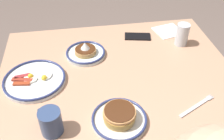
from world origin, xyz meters
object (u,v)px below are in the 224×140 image
object	(u,v)px
plate_near_main	(86,52)
cell_phone	(138,37)
drinking_glass	(182,35)
paper_napkin	(168,31)
fork_near	(197,106)
coffee_mug	(50,121)
plate_far_companion	(35,80)
plate_center_pancakes	(119,118)

from	to	relation	value
plate_near_main	cell_phone	xyz separation A→B (m)	(-0.30, -0.12, -0.01)
cell_phone	drinking_glass	bearing A→B (deg)	165.66
paper_napkin	fork_near	size ratio (longest dim) A/B	0.82
coffee_mug	paper_napkin	size ratio (longest dim) A/B	0.68
plate_far_companion	fork_near	xyz separation A→B (m)	(-0.66, 0.26, -0.01)
coffee_mug	cell_phone	world-z (taller)	coffee_mug
plate_near_main	fork_near	bearing A→B (deg)	134.56
fork_near	plate_center_pancakes	bearing A→B (deg)	4.63
plate_near_main	drinking_glass	world-z (taller)	drinking_glass
plate_near_main	plate_far_companion	bearing A→B (deg)	34.50
coffee_mug	paper_napkin	xyz separation A→B (m)	(-0.66, -0.61, -0.05)
drinking_glass	fork_near	world-z (taller)	drinking_glass
plate_far_companion	coffee_mug	size ratio (longest dim) A/B	2.72
coffee_mug	drinking_glass	distance (m)	0.83
drinking_glass	plate_center_pancakes	bearing A→B (deg)	48.00
plate_center_pancakes	coffee_mug	xyz separation A→B (m)	(0.25, 0.00, 0.03)
plate_far_companion	cell_phone	distance (m)	0.62
paper_napkin	coffee_mug	bearing A→B (deg)	42.94
plate_center_pancakes	plate_far_companion	world-z (taller)	plate_center_pancakes
plate_near_main	cell_phone	distance (m)	0.33
plate_center_pancakes	paper_napkin	bearing A→B (deg)	-123.50
plate_near_main	paper_napkin	size ratio (longest dim) A/B	1.35
plate_center_pancakes	cell_phone	world-z (taller)	plate_center_pancakes
drinking_glass	paper_napkin	bearing A→B (deg)	-80.70
drinking_glass	plate_far_companion	bearing A→B (deg)	13.86
plate_near_main	plate_center_pancakes	world-z (taller)	plate_near_main
plate_far_companion	fork_near	distance (m)	0.71
cell_phone	paper_napkin	size ratio (longest dim) A/B	0.96
fork_near	plate_far_companion	bearing A→B (deg)	-21.28
plate_center_pancakes	cell_phone	xyz separation A→B (m)	(-0.21, -0.58, -0.02)
paper_napkin	fork_near	bearing A→B (deg)	82.57
coffee_mug	fork_near	xyz separation A→B (m)	(-0.58, -0.03, -0.05)
plate_center_pancakes	plate_far_companion	xyz separation A→B (m)	(0.34, -0.29, -0.01)
plate_center_pancakes	fork_near	world-z (taller)	plate_center_pancakes
paper_napkin	fork_near	xyz separation A→B (m)	(0.08, 0.58, 0.00)
plate_center_pancakes	coffee_mug	distance (m)	0.26
plate_near_main	coffee_mug	world-z (taller)	coffee_mug
plate_near_main	plate_far_companion	size ratio (longest dim) A/B	0.72
plate_center_pancakes	plate_near_main	bearing A→B (deg)	-78.49
plate_center_pancakes	coffee_mug	size ratio (longest dim) A/B	2.09
plate_near_main	coffee_mug	distance (m)	0.48
plate_near_main	plate_far_companion	xyz separation A→B (m)	(0.24, 0.17, -0.01)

